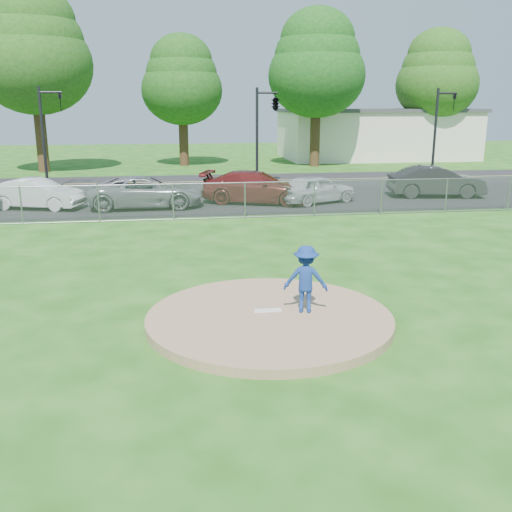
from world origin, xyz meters
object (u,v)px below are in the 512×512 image
at_px(parked_car_white, 37,194).
at_px(parked_car_charcoal, 436,181).
at_px(tree_center, 182,80).
at_px(traffic_signal_center, 274,105).
at_px(parked_car_gray, 146,192).
at_px(commercial_building, 375,133).
at_px(tree_far_right, 437,74).
at_px(traffic_signal_left, 47,129).
at_px(traffic_signal_right, 439,126).
at_px(tree_right, 317,63).
at_px(tree_left, 33,50).
at_px(parked_car_darkred, 257,187).
at_px(pitcher, 306,279).
at_px(traffic_cone, 101,201).
at_px(parked_car_pearl, 316,189).

distance_m(parked_car_white, parked_car_charcoal, 19.71).
height_order(tree_center, parked_car_charcoal, tree_center).
xyz_separation_m(traffic_signal_center, parked_car_gray, (-7.21, -6.89, -3.87)).
bearing_deg(commercial_building, tree_center, -166.76).
bearing_deg(tree_far_right, traffic_signal_left, -155.68).
distance_m(tree_far_right, parked_car_charcoal, 21.54).
bearing_deg(traffic_signal_left, traffic_signal_right, 0.00).
relative_size(parked_car_gray, parked_car_charcoal, 1.09).
height_order(tree_right, tree_far_right, tree_right).
xyz_separation_m(traffic_signal_left, parked_car_gray, (5.53, -6.89, -2.62)).
height_order(tree_left, tree_far_right, tree_left).
bearing_deg(parked_car_white, tree_right, -29.26).
height_order(tree_right, parked_car_darkred, tree_right).
relative_size(tree_center, traffic_signal_center, 1.76).
bearing_deg(tree_center, tree_far_right, 2.73).
relative_size(tree_center, parked_car_gray, 1.88).
bearing_deg(traffic_signal_left, parked_car_darkred, -30.56).
relative_size(pitcher, parked_car_charcoal, 0.31).
xyz_separation_m(tree_center, traffic_signal_center, (4.97, -12.00, -1.86)).
distance_m(tree_right, traffic_signal_center, 11.60).
bearing_deg(traffic_cone, pitcher, -68.00).
relative_size(traffic_signal_right, parked_car_darkred, 1.06).
height_order(parked_car_gray, parked_car_charcoal, parked_car_charcoal).
height_order(traffic_signal_center, parked_car_gray, traffic_signal_center).
relative_size(traffic_signal_left, traffic_signal_center, 1.00).
bearing_deg(tree_center, traffic_signal_right, -38.22).
xyz_separation_m(traffic_signal_left, pitcher, (9.58, -21.93, -2.41)).
bearing_deg(tree_center, parked_car_gray, -96.75).
xyz_separation_m(traffic_signal_right, parked_car_pearl, (-9.34, -6.80, -2.66)).
xyz_separation_m(traffic_signal_right, traffic_cone, (-19.54, -6.77, -3.00)).
distance_m(pitcher, parked_car_gray, 15.57).
distance_m(tree_center, pitcher, 34.42).
xyz_separation_m(parked_car_white, parked_car_gray, (4.94, -0.43, 0.04)).
xyz_separation_m(pitcher, parked_car_white, (-8.99, 15.47, -0.25)).
xyz_separation_m(pitcher, parked_car_gray, (-4.06, 15.03, -0.21)).
height_order(tree_center, parked_car_pearl, tree_center).
bearing_deg(tree_far_right, traffic_signal_right, -113.91).
distance_m(tree_far_right, pitcher, 40.31).
bearing_deg(traffic_signal_center, pitcher, -98.17).
relative_size(commercial_building, tree_far_right, 1.53).
height_order(traffic_signal_left, traffic_cone, traffic_signal_left).
xyz_separation_m(tree_left, parked_car_charcoal, (22.52, -14.79, -7.44)).
height_order(tree_far_right, parked_car_charcoal, tree_far_right).
xyz_separation_m(traffic_signal_center, traffic_signal_right, (10.27, 0.00, -1.25)).
xyz_separation_m(traffic_signal_center, parked_car_darkred, (-1.93, -6.38, -3.83)).
bearing_deg(tree_far_right, traffic_signal_center, -140.96).
xyz_separation_m(tree_left, parked_car_darkred, (13.04, -15.38, -7.46)).
relative_size(commercial_building, parked_car_gray, 3.13).
relative_size(commercial_building, parked_car_white, 3.91).
bearing_deg(parked_car_pearl, traffic_signal_left, 38.91).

